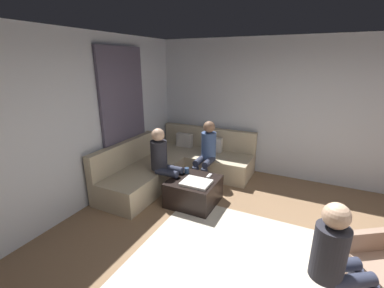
{
  "coord_description": "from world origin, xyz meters",
  "views": [
    {
      "loc": [
        0.28,
        -2.3,
        2.27
      ],
      "look_at": [
        -1.63,
        1.63,
        0.85
      ],
      "focal_mm": 24.2,
      "sensor_mm": 36.0,
      "label": 1
    }
  ],
  "objects": [
    {
      "name": "person_on_couch_back",
      "position": [
        -1.47,
        1.93,
        0.66
      ],
      "size": [
        0.3,
        0.6,
        1.2
      ],
      "rotation": [
        0.0,
        0.0,
        3.14
      ],
      "color": "#2D3347",
      "rests_on": "ground_plane"
    },
    {
      "name": "ground_plane",
      "position": [
        0.0,
        0.0,
        -0.05
      ],
      "size": [
        6.0,
        6.0,
        0.1
      ],
      "primitive_type": "cube",
      "color": "#8C6B4C"
    },
    {
      "name": "person_on_couch_side",
      "position": [
        -1.93,
        1.16,
        0.66
      ],
      "size": [
        0.6,
        0.3,
        1.2
      ],
      "rotation": [
        0.0,
        0.0,
        -1.57
      ],
      "color": "#2D3347",
      "rests_on": "ground_plane"
    },
    {
      "name": "ottoman",
      "position": [
        -1.36,
        1.15,
        0.21
      ],
      "size": [
        0.76,
        0.76,
        0.42
      ],
      "primitive_type": "cube",
      "color": "black",
      "rests_on": "ground_plane"
    },
    {
      "name": "area_rug",
      "position": [
        -0.2,
        0.1,
        0.01
      ],
      "size": [
        2.6,
        2.2,
        0.01
      ],
      "primitive_type": "cube",
      "color": "beige",
      "rests_on": "ground_plane"
    },
    {
      "name": "wall_left",
      "position": [
        -2.94,
        0.0,
        1.35
      ],
      "size": [
        0.12,
        6.0,
        2.7
      ],
      "primitive_type": "cube",
      "color": "silver",
      "rests_on": "ground_plane"
    },
    {
      "name": "wall_back",
      "position": [
        0.0,
        2.94,
        1.35
      ],
      "size": [
        6.0,
        0.12,
        2.7
      ],
      "primitive_type": "cube",
      "color": "silver",
      "rests_on": "ground_plane"
    },
    {
      "name": "game_remote",
      "position": [
        -1.18,
        1.37,
        0.43
      ],
      "size": [
        0.05,
        0.15,
        0.02
      ],
      "primitive_type": "cube",
      "color": "white",
      "rests_on": "ottoman"
    },
    {
      "name": "sectional_couch",
      "position": [
        -2.08,
        1.88,
        0.28
      ],
      "size": [
        2.1,
        2.55,
        0.87
      ],
      "color": "#C6B593",
      "rests_on": "ground_plane"
    },
    {
      "name": "curtain_panel",
      "position": [
        -2.84,
        1.3,
        1.25
      ],
      "size": [
        0.06,
        1.1,
        2.5
      ],
      "primitive_type": "cube",
      "color": "#595166",
      "rests_on": "ground_plane"
    },
    {
      "name": "coffee_mug",
      "position": [
        -1.58,
        1.33,
        0.47
      ],
      "size": [
        0.08,
        0.08,
        0.1
      ],
      "primitive_type": "cylinder",
      "color": "#334C72",
      "rests_on": "ottoman"
    },
    {
      "name": "person_on_armchair",
      "position": [
        0.62,
        -0.11,
        0.64
      ],
      "size": [
        0.58,
        0.5,
        1.18
      ],
      "rotation": [
        0.0,
        0.0,
        5.3
      ],
      "color": "#2D3347",
      "rests_on": "ground_plane"
    },
    {
      "name": "folded_blanket",
      "position": [
        -1.26,
        1.03,
        0.44
      ],
      "size": [
        0.44,
        0.36,
        0.04
      ],
      "primitive_type": "cube",
      "color": "white",
      "rests_on": "ottoman"
    }
  ]
}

